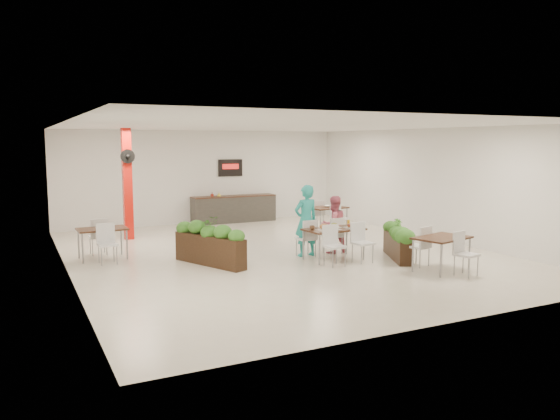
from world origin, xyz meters
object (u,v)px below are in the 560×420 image
object	(u,v)px
planter_right	(397,238)
side_table_b	(327,211)
service_counter	(234,208)
planter_left	(210,242)
diner_woman	(334,225)
main_table	(334,233)
side_table_a	(102,233)
diner_man	(306,221)
side_table_c	(442,242)
red_column	(127,183)

from	to	relation	value
planter_right	side_table_b	world-z (taller)	planter_right
service_counter	planter_right	distance (m)	7.57
planter_left	side_table_b	xyz separation A→B (m)	(5.01, 3.09, 0.09)
planter_left	side_table_b	size ratio (longest dim) A/B	1.22
diner_woman	planter_left	size ratio (longest dim) A/B	0.72
planter_left	side_table_b	bearing A→B (deg)	31.67
main_table	side_table_a	size ratio (longest dim) A/B	1.04
service_counter	main_table	bearing A→B (deg)	-91.30
main_table	diner_man	bearing A→B (deg)	120.79
service_counter	side_table_c	size ratio (longest dim) A/B	1.79
planter_left	side_table_c	bearing A→B (deg)	-32.78
diner_woman	side_table_c	bearing A→B (deg)	108.27
red_column	side_table_a	xyz separation A→B (m)	(-1.10, -2.51, -1.02)
planter_right	main_table	bearing A→B (deg)	157.92
planter_right	service_counter	bearing A→B (deg)	99.79
planter_right	side_table_c	bearing A→B (deg)	-87.81
planter_right	red_column	bearing A→B (deg)	133.36
side_table_b	planter_left	bearing A→B (deg)	-155.15
side_table_a	main_table	bearing A→B (deg)	-28.72
diner_man	side_table_a	size ratio (longest dim) A/B	1.08
diner_woman	planter_right	distance (m)	1.63
diner_man	diner_woman	world-z (taller)	diner_man
service_counter	planter_left	size ratio (longest dim) A/B	1.48
service_counter	side_table_b	xyz separation A→B (m)	(2.01, -3.03, 0.14)
planter_left	planter_right	world-z (taller)	planter_left
planter_right	side_table_a	world-z (taller)	planter_right
side_table_b	side_table_c	size ratio (longest dim) A/B	0.99
diner_woman	side_table_a	bearing A→B (deg)	-22.83
main_table	side_table_a	bearing A→B (deg)	153.12
main_table	diner_man	world-z (taller)	diner_man
red_column	side_table_c	bearing A→B (deg)	-52.84
service_counter	diner_woman	world-z (taller)	service_counter
side_table_a	diner_man	bearing A→B (deg)	-23.96
service_counter	side_table_c	bearing A→B (deg)	-81.43
red_column	planter_left	world-z (taller)	red_column
planter_right	side_table_a	xyz separation A→B (m)	(-6.39, 3.09, 0.13)
diner_man	side_table_b	world-z (taller)	diner_man
diner_man	side_table_c	bearing A→B (deg)	121.31
side_table_b	planter_right	bearing A→B (deg)	-106.03
diner_man	side_table_b	distance (m)	4.10
red_column	planter_left	size ratio (longest dim) A/B	1.58
red_column	side_table_b	distance (m)	6.20
diner_woman	side_table_a	world-z (taller)	diner_woman
side_table_b	side_table_c	bearing A→B (deg)	-103.26
diner_man	planter_right	distance (m)	2.25
red_column	side_table_c	size ratio (longest dim) A/B	1.91
planter_right	side_table_b	size ratio (longest dim) A/B	1.04
planter_right	side_table_c	world-z (taller)	planter_right
side_table_a	red_column	bearing A→B (deg)	64.47
planter_right	side_table_c	size ratio (longest dim) A/B	1.03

